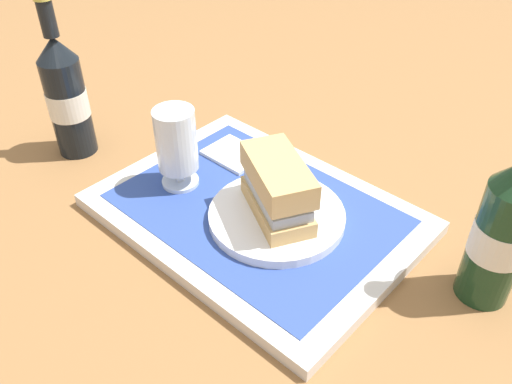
{
  "coord_description": "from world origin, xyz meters",
  "views": [
    {
      "loc": [
        -0.4,
        0.44,
        0.52
      ],
      "look_at": [
        0.0,
        0.0,
        0.05
      ],
      "focal_mm": 37.7,
      "sensor_mm": 36.0,
      "label": 1
    }
  ],
  "objects_px": {
    "plate": "(278,215)",
    "second_bottle": "(503,230)",
    "beer_glass": "(177,145)",
    "beer_bottle": "(66,95)",
    "sandwich": "(278,185)"
  },
  "relations": [
    {
      "from": "plate",
      "to": "beer_glass",
      "type": "xyz_separation_m",
      "value": [
        0.16,
        0.04,
        0.06
      ]
    },
    {
      "from": "sandwich",
      "to": "beer_glass",
      "type": "bearing_deg",
      "value": 42.29
    },
    {
      "from": "beer_bottle",
      "to": "second_bottle",
      "type": "height_order",
      "value": "same"
    },
    {
      "from": "plate",
      "to": "second_bottle",
      "type": "distance_m",
      "value": 0.29
    },
    {
      "from": "plate",
      "to": "sandwich",
      "type": "distance_m",
      "value": 0.05
    },
    {
      "from": "beer_glass",
      "to": "second_bottle",
      "type": "xyz_separation_m",
      "value": [
        -0.43,
        -0.12,
        0.02
      ]
    },
    {
      "from": "beer_glass",
      "to": "second_bottle",
      "type": "height_order",
      "value": "second_bottle"
    },
    {
      "from": "plate",
      "to": "beer_bottle",
      "type": "distance_m",
      "value": 0.4
    },
    {
      "from": "sandwich",
      "to": "second_bottle",
      "type": "relative_size",
      "value": 0.54
    },
    {
      "from": "beer_glass",
      "to": "beer_bottle",
      "type": "bearing_deg",
      "value": 9.74
    },
    {
      "from": "beer_bottle",
      "to": "second_bottle",
      "type": "bearing_deg",
      "value": -166.18
    },
    {
      "from": "plate",
      "to": "beer_glass",
      "type": "bearing_deg",
      "value": 12.64
    },
    {
      "from": "plate",
      "to": "second_bottle",
      "type": "relative_size",
      "value": 0.71
    },
    {
      "from": "second_bottle",
      "to": "beer_bottle",
      "type": "bearing_deg",
      "value": 13.82
    },
    {
      "from": "beer_glass",
      "to": "second_bottle",
      "type": "bearing_deg",
      "value": -164.09
    }
  ]
}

